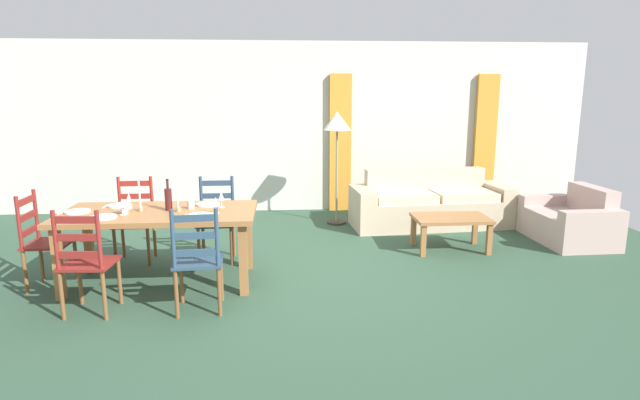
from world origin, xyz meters
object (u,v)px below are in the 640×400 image
Objects in this scene: wine_glass_near_right at (216,202)px; dining_chair_near_right at (198,260)px; wine_glass_far_left at (129,198)px; couch at (429,205)px; wine_glass_far_right at (221,197)px; dining_table at (159,220)px; wine_glass_near_left at (122,204)px; dining_chair_far_left at (135,220)px; dining_chair_far_right at (217,219)px; wine_bottle at (168,199)px; dining_chair_head_west at (43,241)px; armchair_upholstered at (573,223)px; standing_lamp at (337,128)px; coffee_table at (451,222)px; coffee_cup_secondary at (124,209)px; coffee_cup_primary at (191,204)px; dining_chair_near_left at (86,262)px.

dining_chair_near_right is at bearing -98.94° from wine_glass_near_right.
couch is at bearing 27.85° from wine_glass_far_left.
wine_glass_far_left and wine_glass_far_right have the same top height.
dining_table is at bearing -23.40° from wine_glass_far_left.
wine_glass_far_left is (-0.02, 0.28, 0.00)m from wine_glass_near_left.
couch is at bearing 19.11° from dining_chair_far_left.
wine_glass_near_left is 0.28m from wine_glass_far_left.
dining_chair_far_right is at bearing 90.65° from dining_chair_near_right.
dining_chair_near_right is at bearing -135.49° from couch.
wine_bottle is at bearing 160.53° from wine_glass_near_right.
wine_glass_near_right is at bearing 0.01° from wine_glass_near_left.
dining_chair_far_left is at bearing 49.93° from dining_chair_head_west.
wine_glass_far_right is at bearing -0.93° from wine_glass_far_left.
armchair_upholstered is at bearing 10.69° from dining_chair_head_west.
wine_glass_far_right is 2.63m from standing_lamp.
dining_table is at bearing -165.09° from coffee_table.
wine_bottle is 3.91m from couch.
dining_chair_far_left reaches higher than couch.
wine_bottle reaches higher than coffee_cup_secondary.
wine_glass_near_left is 0.14× the size of armchair_upholstered.
dining_chair_far_right is at bearing 75.03° from coffee_cup_primary.
wine_glass_far_right is 1.79× the size of coffee_cup_secondary.
wine_bottle is 1.96× the size of wine_glass_far_left.
standing_lamp is (2.34, 2.13, 0.55)m from wine_glass_far_left.
standing_lamp is at bearing 50.38° from dining_chair_near_left.
wine_glass_far_right is (0.51, 0.09, -0.01)m from wine_bottle.
dining_chair_near_right is at bearing -23.88° from dining_chair_head_west.
dining_table is at bearing -168.43° from wine_glass_far_right.
dining_chair_head_west is 4.01m from standing_lamp.
wine_glass_far_left is at bearing 179.07° from wine_glass_far_right.
dining_chair_near_left and dining_chair_far_right have the same top height.
dining_chair_far_right is at bearing 57.18° from dining_chair_near_left.
standing_lamp is at bearing 51.84° from coffee_cup_primary.
wine_glass_near_left is 0.07× the size of couch.
coffee_cup_primary is (-0.19, 0.83, 0.32)m from dining_chair_near_right.
coffee_table is 0.55× the size of standing_lamp.
wine_glass_far_right is 0.07× the size of couch.
dining_chair_far_left is at bearing -178.30° from coffee_table.
coffee_cup_primary is (-0.30, -0.04, -0.07)m from wine_glass_far_right.
wine_glass_far_right is at bearing -167.14° from armchair_upholstered.
wine_glass_near_right is 2.93m from coffee_table.
dining_chair_far_right reaches higher than dining_table.
wine_glass_near_left reaches higher than coffee_cup_secondary.
wine_glass_far_right is 4.54m from armchair_upholstered.
wine_bottle is at bearing -169.78° from wine_glass_far_right.
dining_chair_far_right is at bearing 47.88° from wine_glass_near_left.
wine_glass_near_left reaches higher than armchair_upholstered.
couch reaches higher than dining_table.
dining_chair_far_right is 5.96× the size of wine_glass_near_right.
dining_chair_far_right is 1.05m from wine_glass_far_left.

